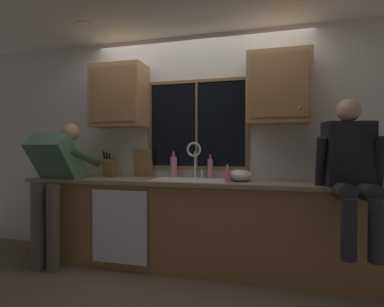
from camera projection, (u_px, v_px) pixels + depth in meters
name	position (u px, v px, depth m)	size (l,w,h in m)	color
back_wall	(199.00, 146.00, 3.48)	(5.97, 0.12, 2.55)	silver
ceiling_downlight_left	(84.00, 24.00, 3.11)	(0.14, 0.14, 0.01)	#FFEAB2
window_glass	(197.00, 125.00, 3.42)	(1.10, 0.02, 0.95)	black
window_frame_top	(197.00, 81.00, 3.40)	(1.17, 0.02, 0.04)	brown
window_frame_bottom	(197.00, 168.00, 3.42)	(1.17, 0.02, 0.04)	brown
window_frame_left	(150.00, 125.00, 3.56)	(0.04, 0.02, 0.95)	brown
window_frame_right	(247.00, 123.00, 3.26)	(0.04, 0.02, 0.95)	brown
window_mullion_center	(197.00, 124.00, 3.41)	(0.02, 0.02, 0.95)	brown
lower_cabinet_run	(192.00, 225.00, 3.16)	(3.57, 0.58, 0.88)	olive
countertop	(191.00, 182.00, 3.13)	(3.63, 0.62, 0.04)	gray
dishwasher_front	(119.00, 227.00, 3.02)	(0.60, 0.02, 0.74)	white
upper_cabinet_left	(119.00, 96.00, 3.49)	(0.63, 0.36, 0.72)	#A87A47
upper_cabinet_right	(279.00, 88.00, 3.03)	(0.63, 0.36, 0.72)	#A87A47
sink	(190.00, 189.00, 3.15)	(0.80, 0.46, 0.21)	white
faucet	(195.00, 155.00, 3.31)	(0.18, 0.09, 0.40)	silver
person_standing	(56.00, 176.00, 3.21)	(0.53, 0.70, 1.54)	#595147
person_sitting_on_counter	(351.00, 166.00, 2.50)	(0.54, 0.63, 1.26)	#262628
knife_block	(109.00, 167.00, 3.54)	(0.12, 0.18, 0.32)	olive
cutting_board	(143.00, 163.00, 3.51)	(0.23, 0.02, 0.33)	#997047
mixing_bowl	(240.00, 176.00, 3.02)	(0.25, 0.25, 0.12)	silver
soap_dispenser	(227.00, 175.00, 2.93)	(0.06, 0.07, 0.17)	pink
bottle_green_glass	(210.00, 168.00, 3.31)	(0.06, 0.06, 0.27)	pink
bottle_tall_clear	(174.00, 166.00, 3.42)	(0.08, 0.08, 0.31)	pink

